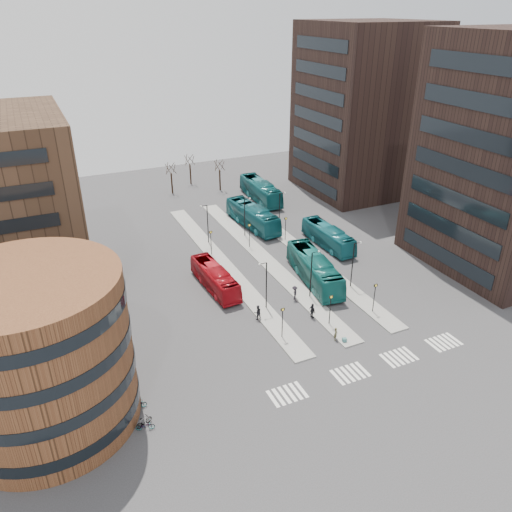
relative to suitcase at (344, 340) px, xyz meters
name	(u,v)px	position (x,y,z in m)	size (l,w,h in m)	color
ground	(384,396)	(-1.26, -8.44, -0.28)	(160.00, 160.00, 0.00)	#303032
island_left	(224,266)	(-5.26, 21.56, -0.21)	(2.50, 45.00, 0.15)	gray
island_mid	(263,258)	(0.74, 21.56, -0.21)	(2.50, 45.00, 0.15)	gray
island_right	(300,250)	(6.74, 21.56, -0.21)	(2.50, 45.00, 0.15)	gray
suitcase	(344,340)	(0.00, 0.00, 0.00)	(0.45, 0.36, 0.56)	#211A91
red_bus	(215,278)	(-8.48, 16.56, 1.21)	(2.50, 10.68, 2.98)	#A80C16
teal_bus_a	(314,269)	(3.86, 12.88, 1.53)	(3.04, 12.98, 3.62)	#135F5B
teal_bus_b	(253,216)	(4.06, 32.60, 1.51)	(3.02, 12.89, 3.59)	#12565E
teal_bus_c	(328,236)	(11.21, 21.20, 1.28)	(2.62, 11.19, 3.12)	#15616B
teal_bus_d	(260,191)	(10.48, 43.20, 1.55)	(3.08, 13.18, 3.67)	#12595E
traveller	(336,334)	(-0.57, 0.85, 0.47)	(0.55, 0.36, 1.51)	#4C4A2D
commuter_a	(258,312)	(-6.52, 7.97, 0.61)	(0.87, 0.68, 1.79)	black
commuter_b	(312,311)	(-0.69, 5.58, 0.65)	(1.09, 0.45, 1.86)	black
commuter_c	(295,293)	(-0.60, 9.99, 0.63)	(1.18, 0.68, 1.82)	black
bicycle_near	(145,426)	(-22.26, -3.17, 0.14)	(0.56, 1.60, 0.84)	gray
bicycle_mid	(144,421)	(-22.26, -2.69, 0.21)	(0.46, 1.63, 0.98)	gray
bicycle_far	(138,405)	(-22.26, -0.44, 0.14)	(0.56, 1.60, 0.84)	gray
crosswalk_stripes	(373,366)	(0.49, -4.44, -0.28)	(22.35, 2.40, 0.01)	silver
round_building	(38,354)	(-29.26, 1.56, 6.71)	(15.16, 15.16, 14.00)	brown
tower_far	(364,110)	(30.72, 41.56, 14.72)	(20.12, 20.00, 30.00)	black
sign_poles	(284,265)	(0.34, 14.56, 2.13)	(12.45, 22.12, 3.65)	black
lamp_posts	(274,240)	(1.38, 19.56, 3.30)	(14.04, 20.24, 6.12)	black
bare_trees	(194,176)	(1.41, 54.23, 2.44)	(10.97, 8.14, 5.90)	black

